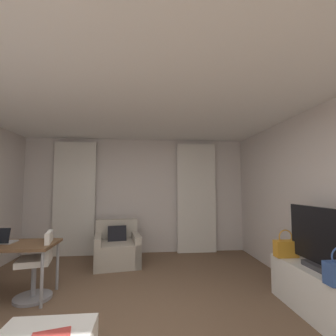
{
  "coord_description": "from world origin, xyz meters",
  "views": [
    {
      "loc": [
        0.18,
        -2.65,
        1.51
      ],
      "look_at": [
        0.56,
        1.32,
        1.81
      ],
      "focal_mm": 25.81,
      "sensor_mm": 36.0,
      "label": 1
    }
  ],
  "objects": [
    {
      "name": "handbag_primary",
      "position": [
        2.11,
        0.56,
        0.66
      ],
      "size": [
        0.3,
        0.14,
        0.37
      ],
      "color": "orange",
      "rests_on": "tv_console"
    },
    {
      "name": "ceiling",
      "position": [
        0.0,
        0.0,
        2.63
      ],
      "size": [
        5.12,
        6.12,
        0.06
      ],
      "primitive_type": "cube",
      "color": "white",
      "rests_on": "wall_left"
    },
    {
      "name": "tv_console",
      "position": [
        2.21,
        0.08,
        0.27
      ],
      "size": [
        0.46,
        1.32,
        0.54
      ],
      "color": "white",
      "rests_on": "ground"
    },
    {
      "name": "wall_window",
      "position": [
        0.0,
        3.03,
        1.3
      ],
      "size": [
        5.12,
        0.06,
        2.6
      ],
      "color": "silver",
      "rests_on": "ground"
    },
    {
      "name": "curtain_left_panel",
      "position": [
        -1.38,
        2.9,
        1.25
      ],
      "size": [
        0.9,
        0.06,
        2.5
      ],
      "color": "silver",
      "rests_on": "ground"
    },
    {
      "name": "tv_flatscreen",
      "position": [
        2.21,
        0.07,
        0.88
      ],
      "size": [
        0.2,
        0.95,
        0.72
      ],
      "color": "#333338",
      "rests_on": "tv_console"
    },
    {
      "name": "curtain_right_panel",
      "position": [
        1.38,
        2.9,
        1.25
      ],
      "size": [
        0.9,
        0.06,
        2.5
      ],
      "color": "silver",
      "rests_on": "ground"
    },
    {
      "name": "desk_chair",
      "position": [
        -1.26,
        0.87,
        0.39
      ],
      "size": [
        0.48,
        0.48,
        0.88
      ],
      "color": "gray",
      "rests_on": "ground"
    },
    {
      "name": "laptop",
      "position": [
        -1.77,
        0.91,
        0.78
      ],
      "size": [
        0.34,
        0.27,
        0.22
      ],
      "color": "#ADADB2",
      "rests_on": "desk"
    },
    {
      "name": "ground_plane",
      "position": [
        0.0,
        0.0,
        0.0
      ],
      "size": [
        12.0,
        12.0,
        0.0
      ],
      "primitive_type": "plane",
      "color": "brown"
    },
    {
      "name": "armchair",
      "position": [
        -0.35,
        2.21,
        0.28
      ],
      "size": [
        0.96,
        0.94,
        0.82
      ],
      "color": "#B2A899",
      "rests_on": "ground"
    }
  ]
}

